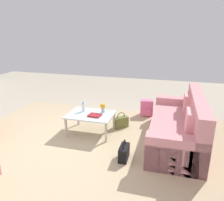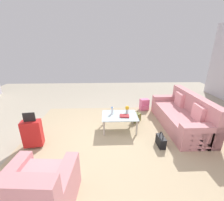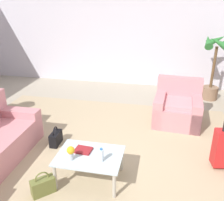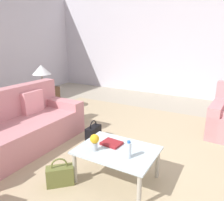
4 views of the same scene
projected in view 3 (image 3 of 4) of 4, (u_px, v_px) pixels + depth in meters
name	position (u px, v px, depth m)	size (l,w,h in m)	color
ground_plane	(122.00, 162.00, 4.11)	(12.00, 12.00, 0.00)	#A89E89
wall_back	(147.00, 33.00, 7.18)	(10.24, 0.12, 3.10)	silver
area_rug	(91.00, 151.00, 4.40)	(5.20, 4.40, 0.01)	tan
armchair	(177.00, 109.00, 5.33)	(1.01, 0.99, 0.92)	#C67F84
coffee_table	(90.00, 158.00, 3.59)	(0.94, 0.69, 0.42)	silver
water_bottle	(101.00, 155.00, 3.40)	(0.06, 0.06, 0.20)	silver
coffee_table_book	(83.00, 150.00, 3.66)	(0.24, 0.19, 0.03)	maroon
flower_vase	(71.00, 152.00, 3.43)	(0.11, 0.11, 0.21)	#B2B7BC
handbag_black	(56.00, 138.00, 4.55)	(0.15, 0.32, 0.36)	black
handbag_olive	(43.00, 186.00, 3.40)	(0.33, 0.32, 0.36)	olive
potted_palm	(214.00, 65.00, 6.30)	(0.64, 0.64, 1.70)	#84664C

